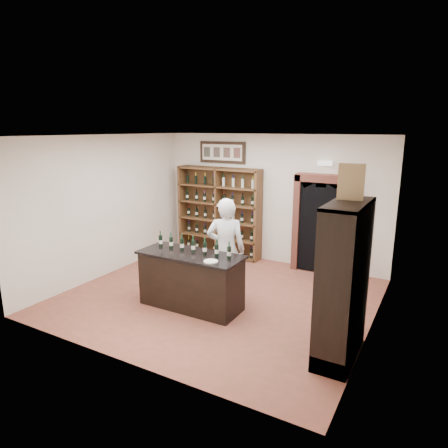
{
  "coord_description": "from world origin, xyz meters",
  "views": [
    {
      "loc": [
        3.56,
        -6.1,
        3.14
      ],
      "look_at": [
        -0.03,
        0.3,
        1.36
      ],
      "focal_mm": 32.0,
      "sensor_mm": 36.0,
      "label": 1
    }
  ],
  "objects": [
    {
      "name": "emergency_light",
      "position": [
        1.25,
        2.42,
        2.4
      ],
      "size": [
        0.3,
        0.1,
        0.1
      ],
      "primitive_type": "cube",
      "color": "white",
      "rests_on": "wall_back"
    },
    {
      "name": "counter_bottle_1",
      "position": [
        -0.68,
        -0.51,
        1.11
      ],
      "size": [
        0.07,
        0.07,
        0.3
      ],
      "color": "black",
      "rests_on": "tasting_counter"
    },
    {
      "name": "wine_shelf",
      "position": [
        -1.3,
        2.33,
        1.1
      ],
      "size": [
        2.2,
        0.38,
        2.2
      ],
      "color": "brown",
      "rests_on": "ground"
    },
    {
      "name": "counter_bottle_2",
      "position": [
        -0.44,
        -0.51,
        1.11
      ],
      "size": [
        0.07,
        0.07,
        0.3
      ],
      "color": "black",
      "rests_on": "tasting_counter"
    },
    {
      "name": "floor",
      "position": [
        0.0,
        0.0,
        0.0
      ],
      "size": [
        5.5,
        5.5,
        0.0
      ],
      "primitive_type": "plane",
      "color": "#99493D",
      "rests_on": "ground"
    },
    {
      "name": "side_cabinet",
      "position": [
        2.52,
        -0.9,
        0.75
      ],
      "size": [
        0.48,
        1.2,
        2.2
      ],
      "color": "black",
      "rests_on": "ground"
    },
    {
      "name": "wall_right",
      "position": [
        2.75,
        0.0,
        1.5
      ],
      "size": [
        0.04,
        5.0,
        3.0
      ],
      "primitive_type": "cube",
      "color": "silver",
      "rests_on": "ground"
    },
    {
      "name": "counter_bottle_4",
      "position": [
        0.04,
        -0.51,
        1.11
      ],
      "size": [
        0.07,
        0.07,
        0.3
      ],
      "color": "black",
      "rests_on": "tasting_counter"
    },
    {
      "name": "wine_crate",
      "position": [
        2.45,
        -0.68,
        2.44
      ],
      "size": [
        0.35,
        0.18,
        0.48
      ],
      "primitive_type": "cube",
      "rotation": [
        0.0,
        0.0,
        0.12
      ],
      "color": "tan",
      "rests_on": "side_cabinet"
    },
    {
      "name": "counter_bottle_3",
      "position": [
        -0.2,
        -0.51,
        1.11
      ],
      "size": [
        0.07,
        0.07,
        0.3
      ],
      "color": "black",
      "rests_on": "tasting_counter"
    },
    {
      "name": "ceiling",
      "position": [
        0.0,
        0.0,
        3.0
      ],
      "size": [
        5.5,
        5.5,
        0.0
      ],
      "primitive_type": "plane",
      "rotation": [
        3.14,
        0.0,
        0.0
      ],
      "color": "white",
      "rests_on": "wall_back"
    },
    {
      "name": "wall_left",
      "position": [
        -2.75,
        0.0,
        1.5
      ],
      "size": [
        0.04,
        5.0,
        3.0
      ],
      "primitive_type": "cube",
      "color": "silver",
      "rests_on": "ground"
    },
    {
      "name": "shopkeeper",
      "position": [
        0.17,
        0.0,
        0.96
      ],
      "size": [
        0.83,
        0.7,
        1.92
      ],
      "primitive_type": "imported",
      "rotation": [
        0.0,
        0.0,
        3.56
      ],
      "color": "silver",
      "rests_on": "ground"
    },
    {
      "name": "framed_picture",
      "position": [
        -1.3,
        2.47,
        2.55
      ],
      "size": [
        1.25,
        0.04,
        0.52
      ],
      "primitive_type": "cube",
      "color": "black",
      "rests_on": "wall_back"
    },
    {
      "name": "counter_bottle_5",
      "position": [
        0.28,
        -0.51,
        1.11
      ],
      "size": [
        0.07,
        0.07,
        0.3
      ],
      "color": "black",
      "rests_on": "tasting_counter"
    },
    {
      "name": "plate",
      "position": [
        0.34,
        -0.81,
        1.01
      ],
      "size": [
        0.23,
        0.23,
        0.02
      ],
      "primitive_type": "cylinder",
      "color": "silver",
      "rests_on": "tasting_counter"
    },
    {
      "name": "wall_back",
      "position": [
        0.0,
        2.5,
        1.5
      ],
      "size": [
        5.5,
        0.04,
        3.0
      ],
      "primitive_type": "cube",
      "color": "silver",
      "rests_on": "ground"
    },
    {
      "name": "tasting_counter",
      "position": [
        -0.2,
        -0.6,
        0.49
      ],
      "size": [
        1.88,
        0.78,
        1.0
      ],
      "color": "black",
      "rests_on": "ground"
    },
    {
      "name": "arched_doorway",
      "position": [
        1.25,
        2.33,
        1.14
      ],
      "size": [
        1.17,
        0.35,
        2.17
      ],
      "color": "black",
      "rests_on": "ground"
    },
    {
      "name": "counter_bottle_0",
      "position": [
        -0.92,
        -0.51,
        1.11
      ],
      "size": [
        0.07,
        0.07,
        0.3
      ],
      "color": "black",
      "rests_on": "tasting_counter"
    },
    {
      "name": "counter_bottle_6",
      "position": [
        0.52,
        -0.51,
        1.11
      ],
      "size": [
        0.07,
        0.07,
        0.3
      ],
      "color": "black",
      "rests_on": "tasting_counter"
    }
  ]
}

